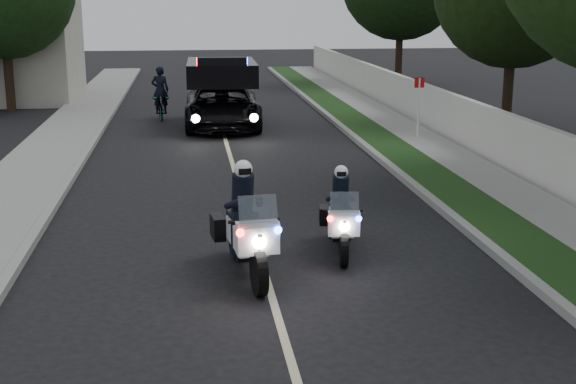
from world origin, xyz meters
The scene contains 17 objects.
ground centered at (0.00, 0.00, 0.00)m, with size 120.00×120.00×0.00m, color black.
curb_right centered at (4.10, 10.00, 0.07)m, with size 0.20×60.00×0.15m, color gray.
grass_verge centered at (4.80, 10.00, 0.08)m, with size 1.20×60.00×0.16m, color #193814.
sidewalk_right centered at (6.10, 10.00, 0.08)m, with size 1.40×60.00×0.16m, color gray.
property_wall centered at (7.10, 10.00, 0.75)m, with size 0.22×60.00×1.50m, color beige.
curb_left centered at (-4.10, 10.00, 0.07)m, with size 0.20×60.00×0.15m, color gray.
sidewalk_left centered at (-5.20, 10.00, 0.08)m, with size 2.00×60.00×0.16m, color gray.
lane_marking centered at (0.00, 10.00, 0.00)m, with size 0.12×50.00×0.01m, color #BFB78C.
police_moto_left centered at (-0.30, 2.13, 0.00)m, with size 0.78×2.22×1.89m, color silver, non-canonical shape.
police_moto_right centered at (1.45, 3.09, 0.00)m, with size 0.64×1.83×1.56m, color white, non-canonical shape.
police_suv centered at (0.04, 17.29, 0.00)m, with size 2.55×5.51×2.68m, color black.
bicycle centered at (-2.16, 19.49, 0.00)m, with size 0.58×1.67×0.88m, color black.
cyclist centered at (-2.16, 19.49, 0.00)m, with size 0.63×0.42×1.76m, color black.
sign_post centered at (6.00, 13.62, 0.00)m, with size 0.33×0.33×2.09m, color #A91A0C, non-canonical shape.
tree_right_c centered at (10.12, 16.47, 0.00)m, with size 5.55×5.55×9.25m, color black, non-canonical shape.
tree_right_e centered at (9.89, 30.18, 0.00)m, with size 6.30×6.30×10.49m, color black, non-canonical shape.
tree_left_near centered at (-8.20, 22.51, 0.00)m, with size 5.71×5.71×9.52m, color #183712, non-canonical shape.
Camera 1 is at (-1.19, -9.90, 4.39)m, focal length 48.57 mm.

